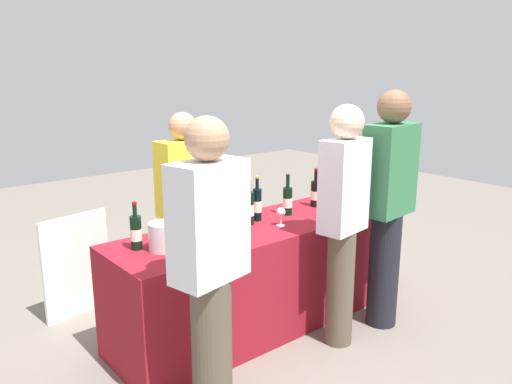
{
  "coord_description": "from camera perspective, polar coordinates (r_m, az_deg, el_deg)",
  "views": [
    {
      "loc": [
        -2.2,
        -2.65,
        1.87
      ],
      "look_at": [
        0.0,
        0.0,
        1.02
      ],
      "focal_mm": 35.49,
      "sensor_mm": 36.0,
      "label": 1
    }
  ],
  "objects": [
    {
      "name": "wine_glass_1",
      "position": [
        3.6,
        2.83,
        -2.36
      ],
      "size": [
        0.07,
        0.07,
        0.13
      ],
      "color": "silver",
      "rests_on": "tasting_table"
    },
    {
      "name": "wine_bottle_7",
      "position": [
        4.12,
        6.73,
        -0.12
      ],
      "size": [
        0.08,
        0.08,
        0.31
      ],
      "color": "black",
      "rests_on": "tasting_table"
    },
    {
      "name": "guest_0",
      "position": [
        2.61,
        -5.23,
        -8.09
      ],
      "size": [
        0.43,
        0.29,
        1.65
      ],
      "rotation": [
        0.0,
        0.0,
        0.19
      ],
      "color": "brown",
      "rests_on": "ground_plane"
    },
    {
      "name": "wine_bottle_3",
      "position": [
        3.58,
        -4.29,
        -1.99
      ],
      "size": [
        0.08,
        0.08,
        0.34
      ],
      "color": "black",
      "rests_on": "tasting_table"
    },
    {
      "name": "guest_1",
      "position": [
        3.39,
        9.78,
        -2.69
      ],
      "size": [
        0.37,
        0.24,
        1.65
      ],
      "rotation": [
        0.0,
        0.0,
        0.15
      ],
      "color": "brown",
      "rests_on": "ground_plane"
    },
    {
      "name": "tasting_table",
      "position": [
        3.75,
        0.0,
        -9.5
      ],
      "size": [
        2.16,
        0.69,
        0.77
      ],
      "primitive_type": "cube",
      "color": "maroon",
      "rests_on": "ground_plane"
    },
    {
      "name": "ice_bucket",
      "position": [
        3.17,
        -10.39,
        -4.95
      ],
      "size": [
        0.18,
        0.18,
        0.17
      ],
      "primitive_type": "cylinder",
      "color": "silver",
      "rests_on": "tasting_table"
    },
    {
      "name": "wine_glass_0",
      "position": [
        3.05,
        -8.41,
        -5.5
      ],
      "size": [
        0.07,
        0.07,
        0.13
      ],
      "color": "silver",
      "rests_on": "tasting_table"
    },
    {
      "name": "wine_bottle_6",
      "position": [
        3.87,
        3.57,
        -0.96
      ],
      "size": [
        0.07,
        0.07,
        0.32
      ],
      "color": "black",
      "rests_on": "tasting_table"
    },
    {
      "name": "wine_bottle_5",
      "position": [
        3.71,
        0.13,
        -1.38
      ],
      "size": [
        0.07,
        0.07,
        0.33
      ],
      "color": "black",
      "rests_on": "tasting_table"
    },
    {
      "name": "server_pouring",
      "position": [
        3.91,
        -7.99,
        -1.63
      ],
      "size": [
        0.4,
        0.23,
        1.56
      ],
      "rotation": [
        0.0,
        0.0,
        3.17
      ],
      "color": "#3F3351",
      "rests_on": "ground_plane"
    },
    {
      "name": "ground_plane",
      "position": [
        3.92,
        0.0,
        -14.7
      ],
      "size": [
        12.0,
        12.0,
        0.0
      ],
      "primitive_type": "plane",
      "color": "slate"
    },
    {
      "name": "menu_board",
      "position": [
        4.15,
        -19.55,
        -7.8
      ],
      "size": [
        0.55,
        0.12,
        0.8
      ],
      "primitive_type": "cube",
      "rotation": [
        0.0,
        0.0,
        0.17
      ],
      "color": "white",
      "rests_on": "ground_plane"
    },
    {
      "name": "wine_bottle_1",
      "position": [
        3.35,
        -8.56,
        -3.27
      ],
      "size": [
        0.07,
        0.07,
        0.33
      ],
      "color": "black",
      "rests_on": "tasting_table"
    },
    {
      "name": "wine_glass_2",
      "position": [
        3.83,
        7.93,
        -1.43
      ],
      "size": [
        0.07,
        0.07,
        0.14
      ],
      "color": "silver",
      "rests_on": "tasting_table"
    },
    {
      "name": "guest_2",
      "position": [
        3.72,
        14.66,
        -1.06
      ],
      "size": [
        0.42,
        0.26,
        1.73
      ],
      "rotation": [
        0.0,
        0.0,
        0.1
      ],
      "color": "black",
      "rests_on": "ground_plane"
    },
    {
      "name": "wine_bottle_2",
      "position": [
        3.41,
        -6.23,
        -3.19
      ],
      "size": [
        0.07,
        0.07,
        0.29
      ],
      "color": "black",
      "rests_on": "tasting_table"
    },
    {
      "name": "wine_bottle_4",
      "position": [
        3.62,
        -0.74,
        -1.78
      ],
      "size": [
        0.07,
        0.07,
        0.34
      ],
      "color": "black",
      "rests_on": "tasting_table"
    },
    {
      "name": "wine_bottle_0",
      "position": [
        3.22,
        -13.38,
        -4.42
      ],
      "size": [
        0.07,
        0.07,
        0.3
      ],
      "color": "black",
      "rests_on": "tasting_table"
    }
  ]
}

